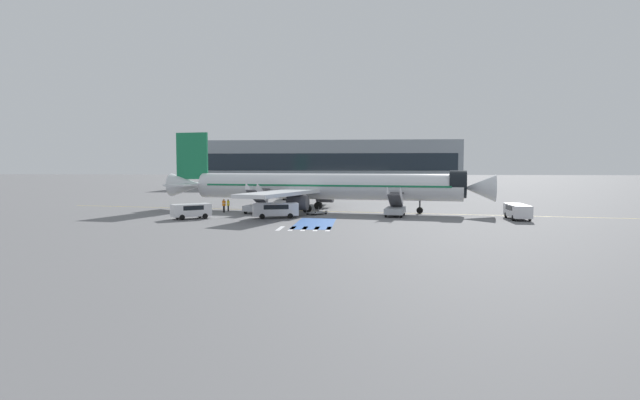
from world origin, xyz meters
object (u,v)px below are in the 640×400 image
object	(u,v)px
ground_crew_1	(297,205)
airliner	(320,186)
fuel_tanker	(291,190)
baggage_cart	(317,212)
boarding_stairs_aft	(257,205)
boarding_stairs_forward	(395,209)
service_van_0	(275,209)
ground_crew_0	(224,205)
terminal_building	(330,164)
service_van_1	(191,210)
ground_crew_2	(228,204)
service_van_2	(518,210)

from	to	relation	value
ground_crew_1	airliner	bearing A→B (deg)	-107.16
fuel_tanker	baggage_cart	bearing A→B (deg)	-79.41
ground_crew_1	baggage_cart	bearing A→B (deg)	173.56
boarding_stairs_aft	boarding_stairs_forward	bearing A→B (deg)	0.00
ground_crew_1	service_van_0	bearing A→B (deg)	108.20
boarding_stairs_forward	boarding_stairs_aft	size ratio (longest dim) A/B	1.00
ground_crew_0	terminal_building	size ratio (longest dim) A/B	0.03
boarding_stairs_aft	ground_crew_1	bearing A→B (deg)	14.60
terminal_building	boarding_stairs_forward	bearing A→B (deg)	-80.48
boarding_stairs_aft	service_van_1	bearing A→B (deg)	-116.82
boarding_stairs_forward	ground_crew_0	world-z (taller)	boarding_stairs_forward
terminal_building	ground_crew_2	bearing A→B (deg)	-96.69
airliner	ground_crew_2	size ratio (longest dim) A/B	27.60
terminal_building	ground_crew_0	bearing A→B (deg)	-96.61
boarding_stairs_forward	boarding_stairs_aft	distance (m)	18.12
service_van_0	ground_crew_2	world-z (taller)	service_van_0
fuel_tanker	ground_crew_1	size ratio (longest dim) A/B	4.83
airliner	fuel_tanker	xyz separation A→B (m)	(-7.62, 25.57, -1.66)
boarding_stairs_aft	baggage_cart	bearing A→B (deg)	-2.37
fuel_tanker	ground_crew_0	world-z (taller)	fuel_tanker
ground_crew_2	terminal_building	bearing A→B (deg)	135.51
service_van_1	terminal_building	world-z (taller)	terminal_building
service_van_1	boarding_stairs_aft	bearing A→B (deg)	106.12
baggage_cart	ground_crew_0	size ratio (longest dim) A/B	1.65
ground_crew_1	ground_crew_2	bearing A→B (deg)	23.40
airliner	baggage_cart	size ratio (longest dim) A/B	15.16
fuel_tanker	boarding_stairs_aft	bearing A→B (deg)	-94.40
service_van_2	ground_crew_0	world-z (taller)	ground_crew_0
boarding_stairs_aft	baggage_cart	distance (m)	8.26
boarding_stairs_aft	service_van_2	bearing A→B (deg)	-0.27
ground_crew_2	terminal_building	size ratio (longest dim) A/B	0.02
boarding_stairs_aft	ground_crew_0	xyz separation A→B (m)	(-4.49, -0.01, 0.06)
boarding_stairs_forward	service_van_0	bearing A→B (deg)	-156.24
boarding_stairs_aft	service_van_2	xyz separation A→B (m)	(31.70, -5.60, 0.08)
service_van_1	fuel_tanker	bearing A→B (deg)	132.61
boarding_stairs_forward	service_van_2	xyz separation A→B (m)	(13.84, -2.53, 0.11)
terminal_building	boarding_stairs_aft	bearing A→B (deg)	-93.29
baggage_cart	terminal_building	xyz separation A→B (m)	(-3.62, 78.76, 6.42)
fuel_tanker	service_van_2	distance (m)	46.30
airliner	ground_crew_0	distance (m)	13.13
boarding_stairs_aft	ground_crew_1	xyz separation A→B (m)	(5.23, 0.44, 0.08)
ground_crew_1	fuel_tanker	bearing A→B (deg)	-49.17
boarding_stairs_aft	service_van_1	xyz separation A→B (m)	(-6.09, -8.21, 0.08)
ground_crew_2	terminal_building	world-z (taller)	terminal_building
service_van_2	ground_crew_0	xyz separation A→B (m)	(-36.19, 5.59, -0.01)
terminal_building	baggage_cart	bearing A→B (deg)	-87.37
baggage_cart	service_van_1	bearing A→B (deg)	60.45
airliner	ground_crew_0	size ratio (longest dim) A/B	25.02
fuel_tanker	service_van_2	world-z (taller)	fuel_tanker
service_van_2	ground_crew_2	xyz separation A→B (m)	(-36.10, 7.36, -0.12)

